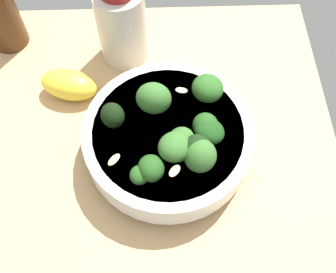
# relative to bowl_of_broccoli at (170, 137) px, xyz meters

# --- Properties ---
(ground_plane) EXTENTS (0.58, 0.58, 0.04)m
(ground_plane) POSITION_rel_bowl_of_broccoli_xyz_m (-0.06, -0.01, -0.06)
(ground_plane) COLOR tan
(bowl_of_broccoli) EXTENTS (0.22, 0.22, 0.10)m
(bowl_of_broccoli) POSITION_rel_bowl_of_broccoli_xyz_m (0.00, 0.00, 0.00)
(bowl_of_broccoli) COLOR white
(bowl_of_broccoli) RESTS_ON ground_plane
(lemon_wedge) EXTENTS (0.09, 0.07, 0.04)m
(lemon_wedge) POSITION_rel_bowl_of_broccoli_xyz_m (-0.14, 0.10, -0.02)
(lemon_wedge) COLOR yellow
(lemon_wedge) RESTS_ON ground_plane
(bottle_tall) EXTENTS (0.07, 0.07, 0.14)m
(bottle_tall) POSITION_rel_bowl_of_broccoli_xyz_m (-0.06, 0.18, 0.02)
(bottle_tall) COLOR beige
(bottle_tall) RESTS_ON ground_plane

